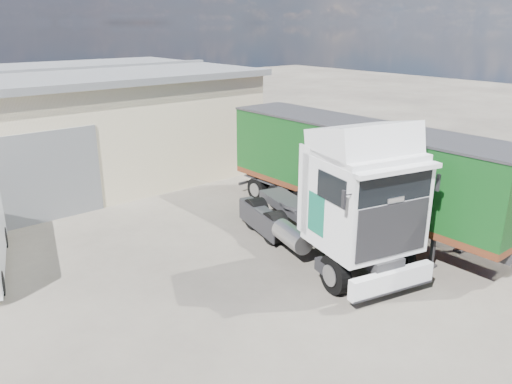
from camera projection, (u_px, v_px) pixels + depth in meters
ground at (251, 304)px, 14.03m from camera, size 120.00×120.00×0.00m
brick_boundary_wall at (353, 154)px, 24.97m from camera, size 0.35×26.00×2.50m
tractor_unit at (345, 206)px, 15.60m from camera, size 4.42×7.73×4.93m
box_trailer at (358, 165)px, 18.77m from camera, size 2.57×12.03×4.00m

